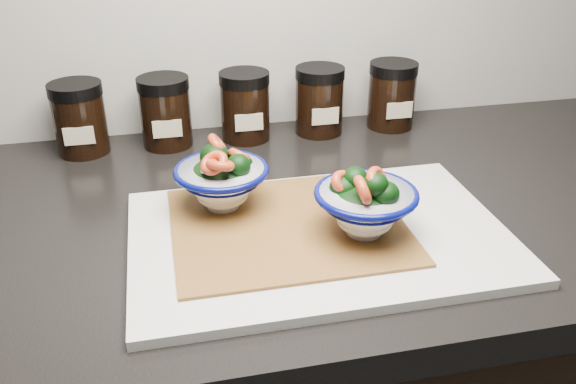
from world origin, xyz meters
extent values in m
cube|color=black|center=(0.00, 1.45, 0.88)|extent=(3.50, 0.60, 0.04)
cube|color=beige|center=(-0.01, 1.35, 0.91)|extent=(0.45, 0.30, 0.01)
cube|color=#A17230|center=(-0.04, 1.37, 0.91)|extent=(0.28, 0.24, 0.00)
cylinder|color=white|center=(-0.11, 1.44, 0.92)|extent=(0.04, 0.04, 0.01)
ellipsoid|color=white|center=(-0.11, 1.44, 0.93)|extent=(0.07, 0.07, 0.03)
torus|color=#050A56|center=(-0.11, 1.44, 0.97)|extent=(0.12, 0.12, 0.01)
torus|color=#050A56|center=(-0.11, 1.44, 0.95)|extent=(0.10, 0.10, 0.00)
ellipsoid|color=black|center=(-0.11, 1.44, 0.96)|extent=(0.09, 0.09, 0.04)
ellipsoid|color=black|center=(-0.09, 1.45, 0.97)|extent=(0.03, 0.03, 0.03)
cylinder|color=#477233|center=(-0.09, 1.45, 0.95)|extent=(0.01, 0.01, 0.02)
ellipsoid|color=black|center=(-0.09, 1.42, 0.98)|extent=(0.03, 0.03, 0.03)
cylinder|color=#477233|center=(-0.09, 1.42, 0.97)|extent=(0.01, 0.01, 0.02)
ellipsoid|color=black|center=(-0.11, 1.46, 0.97)|extent=(0.03, 0.03, 0.03)
cylinder|color=#477233|center=(-0.11, 1.46, 0.96)|extent=(0.01, 0.01, 0.02)
ellipsoid|color=black|center=(-0.12, 1.46, 0.98)|extent=(0.04, 0.04, 0.03)
cylinder|color=#477233|center=(-0.12, 1.46, 0.96)|extent=(0.01, 0.01, 0.02)
torus|color=#C84325|center=(-0.09, 1.45, 0.98)|extent=(0.04, 0.05, 0.04)
torus|color=#C84325|center=(-0.11, 1.47, 0.99)|extent=(0.04, 0.04, 0.04)
torus|color=#C84325|center=(-0.12, 1.40, 0.99)|extent=(0.05, 0.05, 0.02)
torus|color=#C84325|center=(-0.12, 1.41, 0.99)|extent=(0.05, 0.04, 0.04)
cylinder|color=#CCBC8E|center=(-0.13, 1.42, 0.98)|extent=(0.02, 0.02, 0.01)
cylinder|color=white|center=(0.04, 1.34, 0.92)|extent=(0.04, 0.04, 0.01)
ellipsoid|color=white|center=(0.04, 1.34, 0.93)|extent=(0.07, 0.07, 0.03)
torus|color=#050A56|center=(0.04, 1.34, 0.97)|extent=(0.12, 0.12, 0.01)
torus|color=#050A56|center=(0.04, 1.34, 0.95)|extent=(0.10, 0.10, 0.00)
ellipsoid|color=black|center=(0.04, 1.34, 0.96)|extent=(0.09, 0.09, 0.04)
ellipsoid|color=black|center=(0.02, 1.35, 0.97)|extent=(0.04, 0.04, 0.03)
cylinder|color=#477233|center=(0.02, 1.35, 0.96)|extent=(0.01, 0.01, 0.02)
ellipsoid|color=black|center=(0.06, 1.31, 0.98)|extent=(0.03, 0.03, 0.03)
cylinder|color=#477233|center=(0.06, 1.31, 0.97)|extent=(0.01, 0.01, 0.02)
ellipsoid|color=black|center=(0.05, 1.32, 0.99)|extent=(0.03, 0.03, 0.03)
cylinder|color=#477233|center=(0.05, 1.32, 0.98)|extent=(0.01, 0.01, 0.02)
ellipsoid|color=black|center=(0.03, 1.35, 0.98)|extent=(0.03, 0.03, 0.03)
cylinder|color=#477233|center=(0.03, 1.35, 0.97)|extent=(0.01, 0.01, 0.02)
torus|color=#C84325|center=(0.05, 1.32, 0.99)|extent=(0.05, 0.05, 0.04)
torus|color=#C84325|center=(0.03, 1.31, 0.99)|extent=(0.03, 0.05, 0.05)
torus|color=#C84325|center=(0.02, 1.35, 0.98)|extent=(0.04, 0.04, 0.05)
cylinder|color=#CCBC8E|center=(0.06, 1.34, 0.97)|extent=(0.02, 0.02, 0.01)
cylinder|color=#CCBC8E|center=(0.06, 1.33, 0.97)|extent=(0.02, 0.02, 0.01)
cylinder|color=black|center=(-0.30, 1.69, 0.95)|extent=(0.08, 0.08, 0.09)
cylinder|color=black|center=(-0.30, 1.69, 1.00)|extent=(0.08, 0.08, 0.02)
cube|color=#C6B793|center=(-0.30, 1.65, 0.94)|extent=(0.05, 0.00, 0.03)
cylinder|color=black|center=(-0.17, 1.69, 0.95)|extent=(0.08, 0.08, 0.09)
cylinder|color=black|center=(-0.17, 1.69, 1.00)|extent=(0.08, 0.08, 0.02)
cube|color=#C6B793|center=(-0.17, 1.65, 0.94)|extent=(0.04, 0.00, 0.03)
cylinder|color=black|center=(-0.04, 1.69, 0.95)|extent=(0.08, 0.08, 0.09)
cylinder|color=black|center=(-0.04, 1.69, 1.00)|extent=(0.08, 0.08, 0.02)
cube|color=#C6B793|center=(-0.04, 1.65, 0.94)|extent=(0.04, 0.00, 0.03)
cylinder|color=black|center=(0.08, 1.69, 0.95)|extent=(0.08, 0.08, 0.09)
cylinder|color=black|center=(0.08, 1.69, 1.00)|extent=(0.08, 0.08, 0.02)
cube|color=#C6B793|center=(0.08, 1.65, 0.94)|extent=(0.04, 0.00, 0.03)
cylinder|color=black|center=(0.21, 1.69, 0.95)|extent=(0.08, 0.08, 0.09)
cylinder|color=black|center=(0.21, 1.69, 1.00)|extent=(0.08, 0.08, 0.02)
cube|color=#C6B793|center=(0.21, 1.65, 0.94)|extent=(0.04, 0.00, 0.03)
camera|label=1|loc=(-0.18, 0.75, 1.30)|focal=38.00mm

